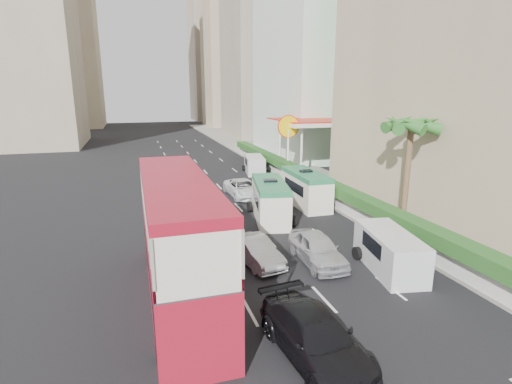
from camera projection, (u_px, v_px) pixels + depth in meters
name	position (u px, v px, depth m)	size (l,w,h in m)	color
ground_plane	(312.00, 277.00, 18.43)	(200.00, 200.00, 0.00)	black
double_decker_bus	(179.00, 239.00, 16.11)	(2.50, 11.00, 5.06)	maroon
car_silver_lane_a	(256.00, 263.00, 19.92)	(1.39, 3.99, 1.31)	silver
car_silver_lane_b	(317.00, 263.00, 19.98)	(1.78, 4.43, 1.51)	silver
car_black	(314.00, 357.00, 12.89)	(2.07, 5.09, 1.48)	black
van_asset	(243.00, 196.00, 32.52)	(2.27, 4.93, 1.37)	silver
minibus_near	(270.00, 200.00, 26.51)	(1.93, 5.80, 2.57)	silver
minibus_far	(305.00, 189.00, 29.82)	(1.90, 5.71, 2.53)	silver
panel_van_near	(389.00, 251.00, 19.01)	(1.85, 4.61, 1.85)	silver
panel_van_far	(255.00, 165.00, 41.66)	(1.76, 4.40, 1.76)	silver
sidewalk	(291.00, 168.00, 44.13)	(6.00, 120.00, 0.18)	#99968C
kerb_wall	(310.00, 186.00, 33.00)	(0.30, 44.00, 1.00)	silver
hedge	(310.00, 176.00, 32.79)	(1.10, 44.00, 0.70)	#2D6626
palm_tree	(407.00, 178.00, 23.52)	(0.36, 0.36, 6.40)	brown
shell_station	(308.00, 146.00, 41.91)	(6.50, 8.00, 5.50)	silver
tower_far_a	(234.00, 31.00, 93.86)	(14.00, 14.00, 44.00)	tan
tower_far_b	(216.00, 49.00, 114.74)	(14.00, 14.00, 40.00)	tan
tower_left_b	(58.00, 24.00, 89.97)	(16.00, 16.00, 46.00)	tan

